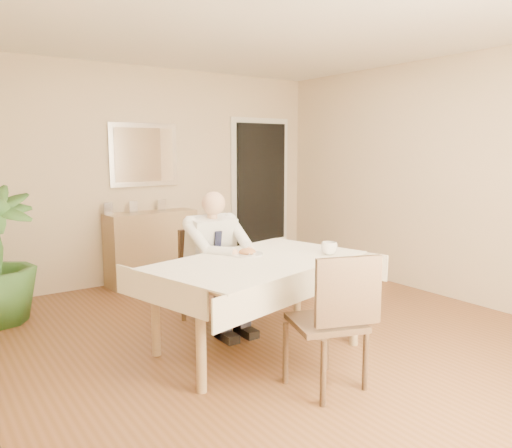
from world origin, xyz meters
TOP-DOWN VIEW (x-y plane):
  - room at (0.00, 0.00)m, footprint 5.00×5.02m
  - doorway at (1.55, 2.46)m, footprint 0.96×0.07m
  - mirror at (-0.18, 2.47)m, footprint 0.86×0.04m
  - dining_table at (-0.32, -0.13)m, footprint 1.96×1.43m
  - chair_far at (-0.32, 0.74)m, footprint 0.42×0.42m
  - chair_near at (-0.31, -1.00)m, footprint 0.57×0.58m
  - seated_man at (-0.32, 0.46)m, footprint 0.48×0.72m
  - plate at (-0.30, 0.04)m, footprint 0.26×0.26m
  - food at (-0.30, 0.04)m, footprint 0.14×0.14m
  - knife at (-0.26, -0.02)m, footprint 0.01×0.13m
  - fork at (-0.34, -0.02)m, footprint 0.01×0.13m
  - coffee_mug at (0.27, -0.32)m, footprint 0.15×0.15m
  - sideboard at (-0.18, 2.32)m, footprint 1.11×0.44m
  - photo_frame_left at (-0.67, 2.37)m, footprint 0.10×0.02m
  - photo_frame_center at (-0.38, 2.35)m, footprint 0.10×0.02m
  - photo_frame_right at (-0.02, 2.34)m, footprint 0.10×0.02m

SIDE VIEW (x-z plane):
  - sideboard at x=-0.18m, z-range 0.00..0.87m
  - chair_far at x=-0.32m, z-range 0.05..0.93m
  - chair_near at x=-0.31m, z-range 0.06..1.01m
  - dining_table at x=-0.32m, z-range 0.29..1.04m
  - seated_man at x=-0.32m, z-range 0.07..1.31m
  - plate at x=-0.30m, z-range 0.75..0.77m
  - knife at x=-0.26m, z-range 0.77..0.78m
  - fork at x=-0.34m, z-range 0.77..0.78m
  - food at x=-0.30m, z-range 0.76..0.81m
  - coffee_mug at x=0.27m, z-range 0.75..0.86m
  - photo_frame_left at x=-0.67m, z-range 0.87..1.01m
  - photo_frame_center at x=-0.38m, z-range 0.87..1.01m
  - photo_frame_right at x=-0.02m, z-range 0.87..1.01m
  - doorway at x=1.55m, z-range -0.05..2.05m
  - room at x=0.00m, z-range 0.00..2.60m
  - mirror at x=-0.18m, z-range 1.17..1.93m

